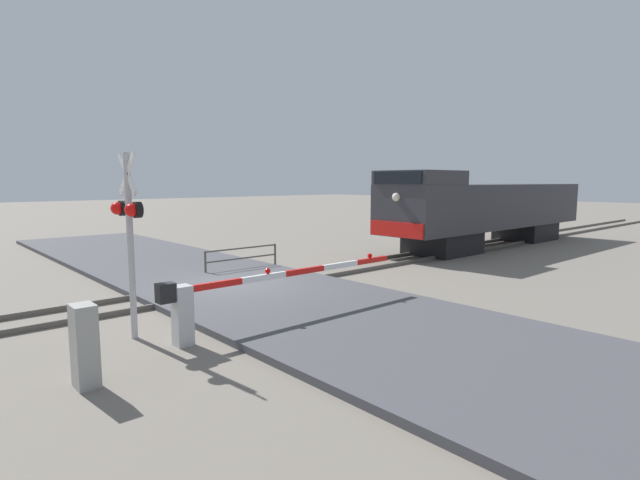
# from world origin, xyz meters

# --- Properties ---
(ground_plane) EXTENTS (160.00, 160.00, 0.00)m
(ground_plane) POSITION_xyz_m (0.00, 0.00, 0.00)
(ground_plane) COLOR slate
(rail_track_left) EXTENTS (0.08, 80.00, 0.15)m
(rail_track_left) POSITION_xyz_m (-0.72, 0.00, 0.07)
(rail_track_left) COLOR #59544C
(rail_track_left) RESTS_ON ground_plane
(rail_track_right) EXTENTS (0.08, 80.00, 0.15)m
(rail_track_right) POSITION_xyz_m (0.72, 0.00, 0.07)
(rail_track_right) COLOR #59544C
(rail_track_right) RESTS_ON ground_plane
(road_surface) EXTENTS (36.00, 6.18, 0.17)m
(road_surface) POSITION_xyz_m (0.00, 0.00, 0.08)
(road_surface) COLOR #47474C
(road_surface) RESTS_ON ground_plane
(locomotive) EXTENTS (3.02, 15.55, 3.91)m
(locomotive) POSITION_xyz_m (0.00, 15.34, 2.01)
(locomotive) COLOR black
(locomotive) RESTS_ON ground_plane
(crossing_signal) EXTENTS (1.18, 0.33, 4.08)m
(crossing_signal) POSITION_xyz_m (2.81, -4.40, 2.54)
(crossing_signal) COLOR #ADADB2
(crossing_signal) RESTS_ON ground_plane
(crossing_gate) EXTENTS (0.36, 7.02, 1.39)m
(crossing_gate) POSITION_xyz_m (3.96, -2.78, 0.89)
(crossing_gate) COLOR silver
(crossing_gate) RESTS_ON ground_plane
(utility_cabinet) EXTENTS (0.47, 0.36, 1.42)m
(utility_cabinet) POSITION_xyz_m (4.84, -5.96, 0.71)
(utility_cabinet) COLOR #999993
(utility_cabinet) RESTS_ON ground_plane
(guard_railing) EXTENTS (0.08, 3.20, 0.95)m
(guard_railing) POSITION_xyz_m (-2.38, 1.73, 0.63)
(guard_railing) COLOR #4C4742
(guard_railing) RESTS_ON ground_plane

